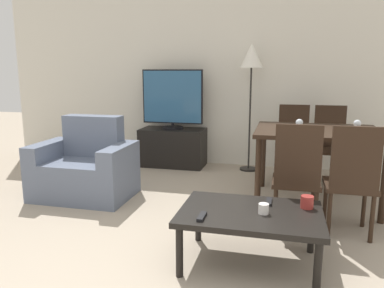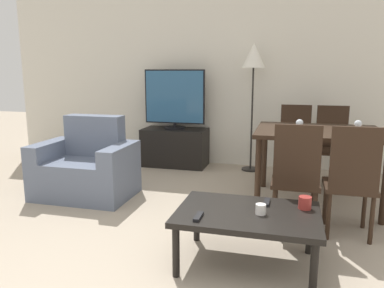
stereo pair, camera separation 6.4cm
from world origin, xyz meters
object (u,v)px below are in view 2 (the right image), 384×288
(floor_lamp, at_px, (254,62))
(wine_glass_left, at_px, (358,125))
(dining_chair_near, at_px, (296,174))
(dining_chair_far_left, at_px, (295,140))
(remote_secondary, at_px, (198,217))
(dining_chair_near_right, at_px, (352,178))
(cup_colored_far, at_px, (261,209))
(armchair, at_px, (87,169))
(coffee_table, at_px, (248,217))
(cup_white_near, at_px, (305,203))
(tv_stand, at_px, (175,147))
(wine_glass_center, at_px, (300,124))
(remote_primary, at_px, (267,202))
(tv, at_px, (175,99))
(dining_chair_far, at_px, (332,142))
(dining_table, at_px, (318,138))

(floor_lamp, relative_size, wine_glass_left, 11.74)
(dining_chair_near, distance_m, dining_chair_far_left, 1.61)
(remote_secondary, bearing_deg, dining_chair_near_right, 38.63)
(dining_chair_far_left, xyz_separation_m, cup_colored_far, (-0.23, -2.28, -0.08))
(armchair, height_order, floor_lamp, floor_lamp)
(coffee_table, height_order, floor_lamp, floor_lamp)
(remote_secondary, distance_m, cup_white_near, 0.78)
(tv_stand, distance_m, coffee_table, 2.92)
(floor_lamp, height_order, wine_glass_center, floor_lamp)
(dining_chair_near, bearing_deg, floor_lamp, 106.33)
(cup_white_near, bearing_deg, dining_chair_far_left, 91.69)
(remote_primary, bearing_deg, cup_colored_far, -96.93)
(dining_chair_near_right, distance_m, cup_colored_far, 0.95)
(coffee_table, bearing_deg, remote_secondary, -146.52)
(tv, distance_m, remote_primary, 2.85)
(coffee_table, distance_m, remote_secondary, 0.37)
(tv_stand, height_order, tv, tv)
(wine_glass_left, bearing_deg, dining_chair_near_right, -100.85)
(coffee_table, bearing_deg, wine_glass_left, 53.60)
(tv, height_order, cup_white_near, tv)
(dining_chair_near_right, bearing_deg, dining_chair_far_left, 105.03)
(cup_colored_far, distance_m, wine_glass_left, 1.48)
(dining_chair_far, relative_size, cup_white_near, 10.38)
(remote_primary, bearing_deg, dining_chair_near, 65.30)
(cup_white_near, relative_size, wine_glass_left, 0.62)
(dining_chair_far_left, relative_size, remote_secondary, 6.29)
(dining_chair_near_right, bearing_deg, dining_chair_far, 90.00)
(dining_chair_far_left, distance_m, cup_colored_far, 2.29)
(floor_lamp, xyz_separation_m, wine_glass_center, (0.59, -1.51, -0.59))
(dining_chair_near_right, height_order, wine_glass_center, dining_chair_near_right)
(cup_white_near, bearing_deg, wine_glass_center, 92.76)
(coffee_table, xyz_separation_m, dining_chair_near, (0.32, 0.65, 0.16))
(tv_stand, height_order, remote_secondary, tv_stand)
(cup_colored_far, xyz_separation_m, wine_glass_center, (0.25, 1.11, 0.44))
(cup_white_near, bearing_deg, dining_table, 83.20)
(coffee_table, relative_size, wine_glass_left, 6.76)
(tv_stand, bearing_deg, dining_table, -31.20)
(tv_stand, distance_m, dining_chair_far, 2.14)
(armchair, bearing_deg, dining_chair_near, -10.84)
(armchair, relative_size, remote_primary, 6.82)
(remote_primary, height_order, cup_colored_far, cup_colored_far)
(floor_lamp, xyz_separation_m, cup_white_near, (0.63, -2.44, -1.03))
(dining_chair_near_right, bearing_deg, tv, 137.21)
(coffee_table, relative_size, cup_colored_far, 13.92)
(armchair, height_order, coffee_table, armchair)
(dining_chair_near, bearing_deg, tv_stand, 130.58)
(dining_table, distance_m, dining_chair_near_right, 0.85)
(cup_colored_far, bearing_deg, wine_glass_center, 77.37)
(remote_secondary, bearing_deg, dining_chair_near, 53.45)
(dining_chair_near, height_order, cup_colored_far, dining_chair_near)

